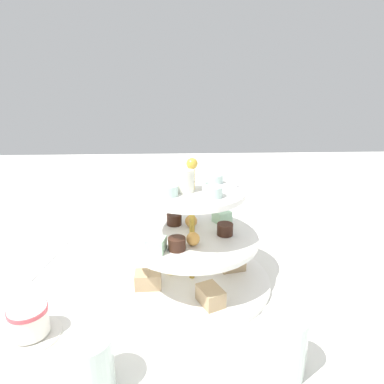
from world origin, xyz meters
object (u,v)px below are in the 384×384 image
(water_glass_short_left, at_px, (88,364))
(tiered_serving_stand, at_px, (192,247))
(butter_knife_right, at_px, (49,259))
(butter_knife_left, at_px, (324,251))
(water_glass_tall_right, at_px, (171,202))
(water_glass_mid_back, at_px, (283,345))
(teacup_with_saucer, at_px, (30,322))

(water_glass_short_left, bearing_deg, tiered_serving_stand, -120.68)
(tiered_serving_stand, relative_size, butter_knife_right, 1.77)
(butter_knife_right, bearing_deg, tiered_serving_stand, 79.98)
(butter_knife_left, bearing_deg, water_glass_tall_right, 57.04)
(water_glass_mid_back, bearing_deg, teacup_with_saucer, -13.14)
(tiered_serving_stand, height_order, water_glass_mid_back, tiered_serving_stand)
(water_glass_mid_back, bearing_deg, water_glass_short_left, 3.35)
(butter_knife_right, bearing_deg, butter_knife_left, 98.38)
(tiered_serving_stand, relative_size, water_glass_mid_back, 3.32)
(water_glass_tall_right, distance_m, butter_knife_left, 0.39)
(tiered_serving_stand, relative_size, water_glass_short_left, 3.87)
(water_glass_short_left, relative_size, teacup_with_saucer, 0.86)
(teacup_with_saucer, relative_size, water_glass_mid_back, 0.99)
(water_glass_short_left, distance_m, teacup_with_saucer, 0.15)
(butter_knife_right, bearing_deg, teacup_with_saucer, 20.89)
(tiered_serving_stand, xyz_separation_m, teacup_with_saucer, (0.25, 0.14, -0.05))
(water_glass_short_left, distance_m, butter_knife_left, 0.56)
(water_glass_short_left, xyz_separation_m, butter_knife_left, (-0.45, -0.34, -0.04))
(butter_knife_left, distance_m, water_glass_mid_back, 0.38)
(water_glass_short_left, distance_m, water_glass_mid_back, 0.25)
(tiered_serving_stand, height_order, butter_knife_left, tiered_serving_stand)
(water_glass_short_left, bearing_deg, teacup_with_saucer, -41.29)
(butter_knife_left, distance_m, butter_knife_right, 0.62)
(tiered_serving_stand, distance_m, teacup_with_saucer, 0.29)
(teacup_with_saucer, bearing_deg, butter_knife_left, -156.63)
(teacup_with_saucer, bearing_deg, water_glass_mid_back, 166.86)
(teacup_with_saucer, xyz_separation_m, water_glass_mid_back, (-0.36, 0.09, 0.02))
(water_glass_tall_right, xyz_separation_m, teacup_with_saucer, (0.21, 0.41, -0.04))
(tiered_serving_stand, bearing_deg, water_glass_mid_back, 116.62)
(water_glass_tall_right, bearing_deg, teacup_with_saucer, 62.74)
(water_glass_tall_right, xyz_separation_m, butter_knife_left, (-0.35, 0.16, -0.07))
(water_glass_tall_right, xyz_separation_m, water_glass_short_left, (0.10, 0.51, -0.03))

